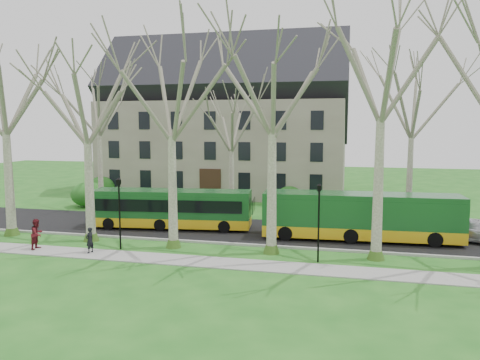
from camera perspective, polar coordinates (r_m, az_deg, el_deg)
name	(u,v)px	position (r m, az deg, el deg)	size (l,w,h in m)	color
ground	(219,251)	(28.68, -2.58, -8.60)	(120.00, 120.00, 0.00)	#20631C
sidewalk	(207,262)	(26.37, -4.08, -9.93)	(70.00, 2.00, 0.06)	gray
road	(240,230)	(33.83, -0.02, -6.16)	(80.00, 8.00, 0.06)	black
curb	(225,243)	(30.05, -1.79, -7.74)	(80.00, 0.25, 0.14)	#A5A39E
building	(226,120)	(52.38, -1.77, 7.29)	(26.50, 12.20, 16.00)	gray
tree_row_verge	(220,135)	(27.94, -2.49, 5.54)	(49.00, 7.00, 14.00)	gray
tree_row_far	(239,144)	(38.66, -0.07, 4.40)	(33.00, 7.00, 12.00)	gray
lamp_row	(214,212)	(27.16, -3.18, -3.91)	(36.22, 0.22, 4.30)	black
hedges	(212,197)	(42.91, -3.48, -2.08)	(30.60, 8.60, 2.00)	#18551B
bus_lead	(172,208)	(34.60, -8.32, -3.45)	(11.53, 2.40, 2.88)	#165020
bus_follow	(360,216)	(31.78, 14.45, -4.25)	(12.66, 2.64, 3.17)	#165020
pedestrian_a	(90,240)	(29.17, -17.85, -6.99)	(0.56, 0.37, 1.53)	black
pedestrian_b	(37,234)	(31.19, -23.50, -6.05)	(0.90, 0.70, 1.85)	#5B141C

